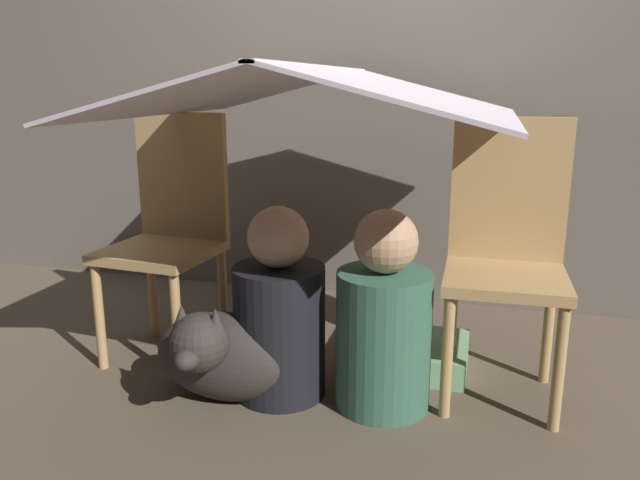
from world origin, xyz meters
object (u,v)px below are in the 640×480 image
chair_right (506,249)px  dog (222,354)px  chair_left (170,227)px  person_front (279,316)px  person_second (384,325)px

chair_right → dog: 1.01m
chair_left → dog: size_ratio=1.89×
chair_left → person_front: 0.62m
person_front → dog: (-0.16, -0.12, -0.10)m
person_front → dog: bearing=-144.0°
chair_left → dog: (0.36, -0.35, -0.33)m
chair_right → person_front: 0.80m
person_front → person_second: bearing=2.0°
dog → chair_left: bearing=135.4°
dog → chair_right: bearing=21.7°
chair_right → person_second: (-0.37, -0.22, -0.22)m
chair_right → person_second: chair_right is taller
chair_right → dog: size_ratio=1.89×
chair_left → chair_right: bearing=4.9°
chair_left → person_second: size_ratio=1.41×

